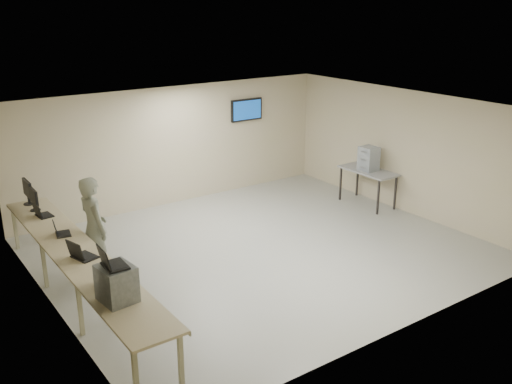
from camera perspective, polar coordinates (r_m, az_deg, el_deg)
room at (r=10.82m, az=0.58°, el=1.14°), size 8.01×7.01×2.81m
workbench at (r=9.47m, az=-17.39°, el=-6.19°), size 0.76×6.00×0.90m
equipment_box at (r=7.77m, az=-13.76°, el=-8.88°), size 0.47×0.52×0.50m
laptop_on_box at (r=7.61m, az=-14.36°, el=-6.81°), size 0.32×0.39×0.30m
laptop_0 at (r=8.29m, az=-14.77°, el=-8.52°), size 0.30×0.36×0.27m
laptop_1 at (r=9.18m, az=-17.13°, el=-5.93°), size 0.41×0.45×0.30m
laptop_2 at (r=10.17m, az=-19.02°, el=-3.76°), size 0.32×0.36×0.25m
laptop_3 at (r=11.15m, az=-20.67°, el=-1.98°), size 0.31×0.36×0.26m
monitor_near at (r=11.45m, az=-21.32°, el=-0.52°), size 0.19×0.43×0.43m
monitor_far at (r=11.84m, az=-21.87°, el=0.20°), size 0.22×0.49×0.48m
soldier at (r=10.23m, az=-15.89°, el=-3.53°), size 0.50×0.71×1.86m
side_table at (r=13.73m, az=11.17°, el=1.88°), size 0.67×1.44×0.86m
storage_bins at (r=13.62m, az=11.20°, el=3.30°), size 0.36×0.40×0.57m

